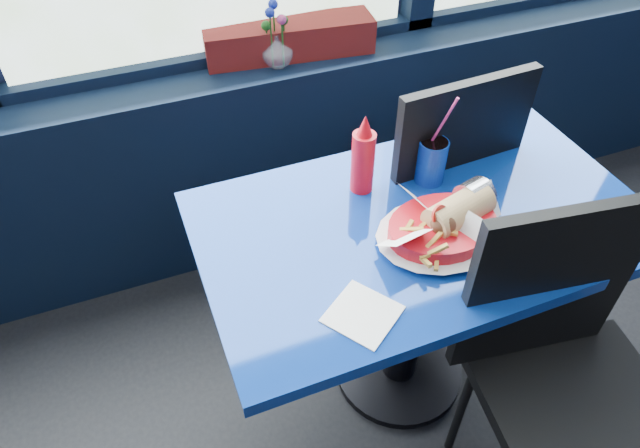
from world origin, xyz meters
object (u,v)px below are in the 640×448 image
(near_table, at_px, (416,265))
(food_basket, at_px, (444,225))
(planter_box, at_px, (289,39))
(ketchup_bottle, at_px, (363,158))
(chair_near_front, at_px, (567,367))
(flower_vase, at_px, (277,47))
(chair_near_back, at_px, (430,178))
(soda_cup, at_px, (432,160))

(near_table, xyz_separation_m, food_basket, (0.01, -0.07, 0.22))
(planter_box, relative_size, ketchup_bottle, 2.51)
(chair_near_front, xyz_separation_m, flower_vase, (-0.31, 1.28, 0.30))
(near_table, height_order, ketchup_bottle, ketchup_bottle)
(chair_near_back, xyz_separation_m, ketchup_bottle, (-0.32, -0.13, 0.27))
(planter_box, xyz_separation_m, soda_cup, (0.15, -0.76, -0.04))
(near_table, distance_m, soda_cup, 0.30)
(planter_box, distance_m, flower_vase, 0.09)
(ketchup_bottle, bearing_deg, flower_vase, 92.02)
(chair_near_back, distance_m, ketchup_bottle, 0.44)
(flower_vase, xyz_separation_m, ketchup_bottle, (0.02, -0.66, -0.01))
(near_table, distance_m, food_basket, 0.23)
(planter_box, distance_m, food_basket, 0.98)
(planter_box, bearing_deg, ketchup_bottle, -86.66)
(chair_near_front, distance_m, chair_near_back, 0.75)
(chair_near_front, relative_size, planter_box, 1.66)
(chair_near_back, height_order, soda_cup, soda_cup)
(planter_box, height_order, soda_cup, soda_cup)
(chair_near_front, relative_size, chair_near_back, 0.98)
(flower_vase, height_order, soda_cup, same)
(chair_near_back, relative_size, food_basket, 3.07)
(planter_box, height_order, flower_vase, flower_vase)
(flower_vase, xyz_separation_m, food_basket, (0.14, -0.92, -0.08))
(flower_vase, bearing_deg, ketchup_bottle, -87.98)
(flower_vase, height_order, ketchup_bottle, flower_vase)
(chair_near_front, relative_size, soda_cup, 3.58)
(food_basket, height_order, soda_cup, soda_cup)
(flower_vase, bearing_deg, near_table, -81.41)
(ketchup_bottle, xyz_separation_m, soda_cup, (0.20, -0.04, -0.04))
(flower_vase, relative_size, ketchup_bottle, 0.95)
(ketchup_bottle, bearing_deg, chair_near_back, 22.41)
(chair_near_front, bearing_deg, planter_box, 108.37)
(chair_near_back, distance_m, food_basket, 0.48)
(planter_box, xyz_separation_m, flower_vase, (-0.07, -0.06, 0.01))
(flower_vase, bearing_deg, chair_near_front, -76.55)
(chair_near_front, bearing_deg, chair_near_back, 95.28)
(soda_cup, bearing_deg, ketchup_bottle, 169.36)
(near_table, xyz_separation_m, ketchup_bottle, (-0.10, 0.18, 0.29))
(near_table, bearing_deg, chair_near_front, -67.78)
(chair_near_front, height_order, planter_box, chair_near_front)
(chair_near_front, xyz_separation_m, chair_near_back, (0.04, 0.75, 0.01))
(planter_box, bearing_deg, chair_near_front, -73.13)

